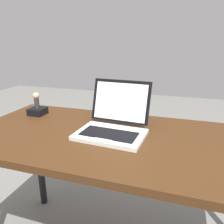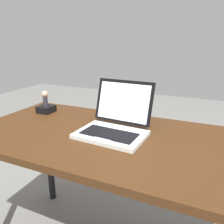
# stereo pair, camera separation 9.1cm
# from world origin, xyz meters

# --- Properties ---
(desk) EXTENTS (1.44, 0.65, 0.74)m
(desk) POSITION_xyz_m (0.00, 0.00, 0.66)
(desk) COLOR #3F2410
(desk) RESTS_ON ground
(laptop_front) EXTENTS (0.31, 0.29, 0.23)m
(laptop_front) POSITION_xyz_m (-0.05, 0.03, 0.79)
(laptop_front) COLOR silver
(laptop_front) RESTS_ON desk
(figurine_stand) EXTENTS (0.09, 0.09, 0.04)m
(figurine_stand) POSITION_xyz_m (-0.54, 0.15, 0.76)
(figurine_stand) COLOR black
(figurine_stand) RESTS_ON desk
(figurine) EXTENTS (0.04, 0.04, 0.09)m
(figurine) POSITION_xyz_m (-0.54, 0.15, 0.84)
(figurine) COLOR #2E2D35
(figurine) RESTS_ON figurine_stand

